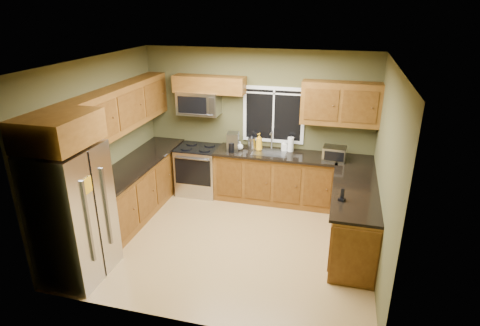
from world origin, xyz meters
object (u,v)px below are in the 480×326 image
at_px(toaster_oven, 334,154).
at_px(coffee_maker, 233,142).
at_px(microwave, 199,103).
at_px(soap_bottle_b, 284,145).
at_px(soap_bottle_a, 259,142).
at_px(range, 199,170).
at_px(kettle, 252,143).
at_px(refrigerator, 73,214).
at_px(cordless_phone, 342,197).
at_px(soap_bottle_c, 240,146).
at_px(paper_towel_roll, 291,144).

relative_size(toaster_oven, coffee_maker, 1.18).
distance_m(microwave, soap_bottle_b, 1.73).
distance_m(microwave, coffee_maker, 0.96).
height_order(toaster_oven, soap_bottle_a, soap_bottle_a).
xyz_separation_m(range, toaster_oven, (2.48, -0.08, 0.59)).
bearing_deg(microwave, kettle, -1.03).
distance_m(refrigerator, cordless_phone, 3.54).
relative_size(kettle, soap_bottle_a, 0.81).
bearing_deg(coffee_maker, soap_bottle_c, 39.29).
bearing_deg(microwave, coffee_maker, -15.80).
bearing_deg(coffee_maker, soap_bottle_b, 14.55).
relative_size(refrigerator, kettle, 7.01).
relative_size(range, paper_towel_roll, 3.29).
distance_m(soap_bottle_a, soap_bottle_b, 0.45).
bearing_deg(coffee_maker, cordless_phone, -38.10).
xyz_separation_m(microwave, cordless_phone, (2.64, -1.73, -0.74)).
bearing_deg(toaster_oven, kettle, 172.39).
bearing_deg(soap_bottle_a, cordless_phone, -48.16).
bearing_deg(soap_bottle_a, kettle, 167.21).
bearing_deg(paper_towel_roll, kettle, -175.37).
relative_size(refrigerator, cordless_phone, 10.04).
relative_size(refrigerator, coffee_maker, 5.40).
bearing_deg(microwave, paper_towel_roll, 1.30).
bearing_deg(kettle, coffee_maker, -150.19).
relative_size(microwave, soap_bottle_a, 2.40).
height_order(refrigerator, paper_towel_roll, refrigerator).
distance_m(microwave, soap_bottle_a, 1.31).
distance_m(refrigerator, soap_bottle_c, 3.17).
distance_m(range, soap_bottle_b, 1.69).
distance_m(soap_bottle_b, soap_bottle_c, 0.80).
xyz_separation_m(range, microwave, (-0.00, 0.14, 1.26)).
height_order(microwave, paper_towel_roll, microwave).
bearing_deg(soap_bottle_a, soap_bottle_c, -170.76).
height_order(refrigerator, cordless_phone, refrigerator).
bearing_deg(kettle, refrigerator, -120.32).
xyz_separation_m(kettle, cordless_phone, (1.64, -1.71, -0.06)).
height_order(microwave, kettle, microwave).
xyz_separation_m(refrigerator, kettle, (1.69, 2.89, 0.16)).
xyz_separation_m(soap_bottle_b, cordless_phone, (1.06, -1.76, -0.04)).
height_order(coffee_maker, cordless_phone, coffee_maker).
bearing_deg(paper_towel_roll, soap_bottle_c, -170.88).
relative_size(refrigerator, toaster_oven, 4.56).
xyz_separation_m(coffee_maker, cordless_phone, (1.95, -1.53, -0.10)).
relative_size(toaster_oven, soap_bottle_c, 2.61).
height_order(microwave, cordless_phone, microwave).
height_order(range, toaster_oven, toaster_oven).
bearing_deg(coffee_maker, range, 175.10).
bearing_deg(kettle, soap_bottle_c, -156.32).
bearing_deg(soap_bottle_b, cordless_phone, -59.02).
relative_size(toaster_oven, cordless_phone, 2.20).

